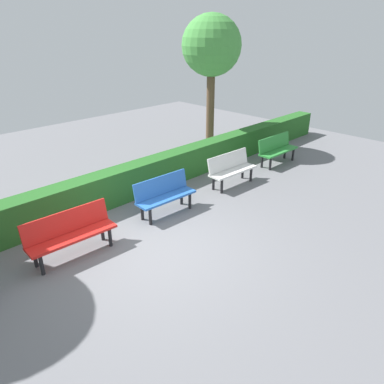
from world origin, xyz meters
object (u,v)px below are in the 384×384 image
object	(u,v)px
bench_blue	(164,194)
tree_near	(212,47)
bench_green	(277,149)
bench_white	(231,168)
bench_red	(70,232)

from	to	relation	value
bench_blue	tree_near	distance (m)	5.75
bench_blue	tree_near	bearing A→B (deg)	-146.58
bench_green	bench_white	xyz separation A→B (m)	(2.29, 0.07, -0.00)
bench_green	bench_blue	distance (m)	4.62
bench_white	bench_red	bearing A→B (deg)	2.88
bench_white	bench_green	bearing A→B (deg)	-175.64
tree_near	bench_white	bearing A→B (deg)	52.61
bench_blue	bench_red	world-z (taller)	same
bench_green	bench_white	distance (m)	2.29
bench_white	bench_blue	size ratio (longest dim) A/B	1.01
bench_green	bench_white	size ratio (longest dim) A/B	1.04
bench_blue	tree_near	world-z (taller)	tree_near
bench_white	bench_blue	bearing A→B (deg)	2.04
bench_green	bench_red	world-z (taller)	same
bench_red	bench_blue	bearing A→B (deg)	-176.27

